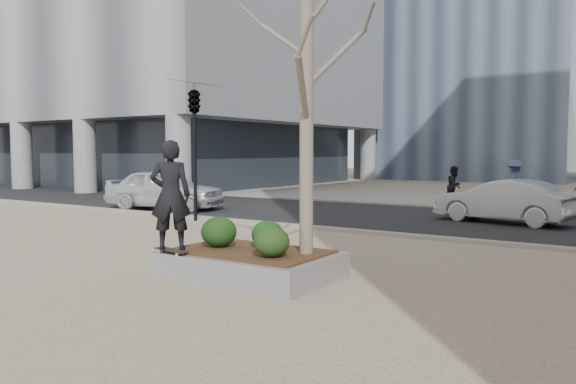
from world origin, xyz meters
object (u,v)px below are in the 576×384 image
Objects in this scene: planter at (250,264)px; police_car at (165,189)px; skateboard at (171,251)px; skateboarder at (170,195)px.

police_car reaches higher than planter.
skateboard is (-1.10, -0.88, 0.26)m from planter.
skateboarder is (0.00, -0.00, 1.01)m from skateboard.
planter is 3.85× the size of skateboard.
skateboard is 0.40× the size of skateboarder.
planter is 1.90m from skateboarder.
planter is at bearing -143.37° from police_car.
skateboarder reaches higher than planter.
skateboard is at bearing -141.34° from planter.
skateboard is at bearing -149.84° from police_car.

